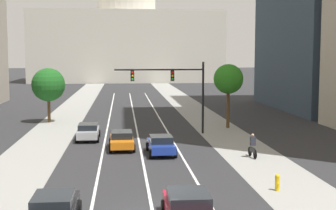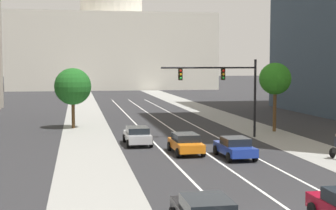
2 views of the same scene
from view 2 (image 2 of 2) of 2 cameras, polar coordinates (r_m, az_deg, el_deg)
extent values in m
plane|color=#2B2B2D|center=(59.42, -1.56, -1.40)|extent=(400.00, 400.00, 0.00)
cube|color=gray|center=(53.80, -9.19, -2.08)|extent=(4.48, 130.00, 0.01)
cube|color=gray|center=(56.36, 7.26, -1.76)|extent=(4.48, 130.00, 0.01)
cube|color=white|center=(44.28, -2.33, -3.46)|extent=(0.16, 90.00, 0.01)
cube|color=white|center=(44.75, 1.32, -3.37)|extent=(0.16, 90.00, 0.01)
cube|color=white|center=(45.41, 4.88, -3.27)|extent=(0.16, 90.00, 0.01)
cube|color=beige|center=(130.63, -6.33, 5.92)|extent=(49.95, 22.86, 18.48)
cube|color=#B2B5BA|center=(39.36, -3.46, -3.58)|extent=(1.76, 4.21, 0.61)
cube|color=black|center=(39.19, -3.45, -2.81)|extent=(1.60, 2.18, 0.47)
cylinder|color=black|center=(40.71, -4.92, -3.75)|extent=(0.22, 0.64, 0.64)
cylinder|color=black|center=(40.91, -2.50, -3.69)|extent=(0.22, 0.64, 0.64)
cylinder|color=black|center=(37.91, -4.49, -4.37)|extent=(0.22, 0.64, 0.64)
cylinder|color=black|center=(38.12, -1.90, -4.30)|extent=(0.22, 0.64, 0.64)
cylinder|color=black|center=(21.82, 15.92, -11.29)|extent=(0.23, 0.64, 0.64)
cube|color=black|center=(18.64, 4.39, -11.12)|extent=(1.66, 2.09, 0.51)
cube|color=#1E389E|center=(34.19, 7.49, -4.89)|extent=(1.86, 4.18, 0.57)
cube|color=black|center=(33.98, 7.57, -4.04)|extent=(1.66, 1.93, 0.49)
cylinder|color=black|center=(35.28, 5.38, -5.05)|extent=(0.24, 0.65, 0.64)
cylinder|color=black|center=(35.83, 8.07, -4.93)|extent=(0.24, 0.65, 0.64)
cylinder|color=black|center=(32.65, 6.84, -5.85)|extent=(0.24, 0.65, 0.64)
cylinder|color=black|center=(33.24, 9.72, -5.69)|extent=(0.24, 0.65, 0.64)
cube|color=orange|center=(35.50, 2.00, -4.50)|extent=(1.83, 4.15, 0.57)
cube|color=black|center=(35.48, 1.98, -3.63)|extent=(1.65, 2.16, 0.50)
cylinder|color=black|center=(36.71, 0.17, -4.65)|extent=(0.23, 0.64, 0.64)
cylinder|color=black|center=(37.09, 2.81, -4.56)|extent=(0.23, 0.64, 0.64)
cylinder|color=black|center=(34.01, 1.12, -5.39)|extent=(0.23, 0.64, 0.64)
cylinder|color=black|center=(34.43, 3.96, -5.28)|extent=(0.23, 0.64, 0.64)
cylinder|color=black|center=(43.77, 9.72, 0.73)|extent=(0.20, 0.20, 6.62)
cylinder|color=black|center=(42.47, 4.61, 4.19)|extent=(8.09, 0.14, 0.14)
cube|color=black|center=(42.80, 6.18, 3.45)|extent=(0.32, 0.28, 0.96)
sphere|color=red|center=(42.65, 6.24, 3.84)|extent=(0.20, 0.20, 0.20)
sphere|color=orange|center=(42.66, 6.24, 3.44)|extent=(0.20, 0.20, 0.20)
sphere|color=green|center=(42.66, 6.24, 3.04)|extent=(0.20, 0.20, 0.20)
cube|color=black|center=(41.92, 1.39, 3.45)|extent=(0.32, 0.28, 0.96)
sphere|color=red|center=(41.77, 1.43, 3.85)|extent=(0.20, 0.20, 0.20)
sphere|color=orange|center=(41.77, 1.43, 3.44)|extent=(0.20, 0.20, 0.20)
sphere|color=green|center=(41.78, 1.43, 3.03)|extent=(0.20, 0.20, 0.20)
cylinder|color=black|center=(35.56, 17.94, -5.16)|extent=(0.11, 0.66, 0.66)
cylinder|color=#51381E|center=(47.90, 11.86, -0.63)|extent=(0.32, 0.32, 3.86)
sphere|color=#29791C|center=(47.72, 11.92, 2.91)|extent=(2.94, 2.94, 2.94)
cylinder|color=#51381E|center=(50.11, -10.58, -0.98)|extent=(0.32, 0.32, 2.82)
sphere|color=#1C591D|center=(49.92, -10.63, 2.06)|extent=(3.57, 3.57, 3.57)
camera|label=1|loc=(8.10, 101.48, 6.86)|focal=51.87mm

